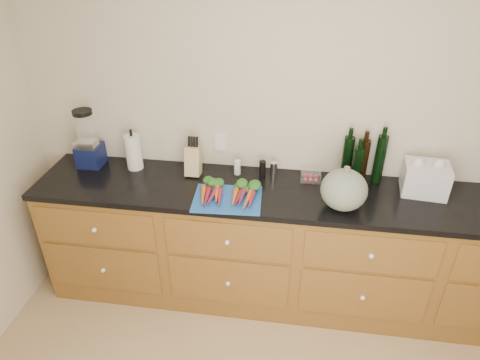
% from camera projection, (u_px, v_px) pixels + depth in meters
% --- Properties ---
extents(wall_back, '(4.10, 0.05, 2.60)m').
position_uv_depth(wall_back, '(306.00, 123.00, 2.93)').
color(wall_back, beige).
rests_on(wall_back, ground).
extents(cabinets, '(3.60, 0.64, 0.90)m').
position_uv_depth(cabinets, '(296.00, 249.00, 3.09)').
color(cabinets, brown).
rests_on(cabinets, ground).
extents(countertop, '(3.64, 0.62, 0.04)m').
position_uv_depth(countertop, '(301.00, 195.00, 2.85)').
color(countertop, black).
rests_on(countertop, cabinets).
extents(cutting_board, '(0.45, 0.35, 0.01)m').
position_uv_depth(cutting_board, '(227.00, 199.00, 2.76)').
color(cutting_board, '#1B55AB').
rests_on(cutting_board, countertop).
extents(carrots, '(0.38, 0.28, 0.05)m').
position_uv_depth(carrots, '(229.00, 192.00, 2.78)').
color(carrots, orange).
rests_on(carrots, cutting_board).
extents(squash, '(0.29, 0.29, 0.26)m').
position_uv_depth(squash, '(344.00, 190.00, 2.62)').
color(squash, slate).
rests_on(squash, countertop).
extents(blender_appliance, '(0.17, 0.17, 0.43)m').
position_uv_depth(blender_appliance, '(88.00, 142.00, 3.07)').
color(blender_appliance, '#0D1540').
rests_on(blender_appliance, countertop).
extents(paper_towel, '(0.11, 0.11, 0.26)m').
position_uv_depth(paper_towel, '(134.00, 152.00, 3.06)').
color(paper_towel, silver).
rests_on(paper_towel, countertop).
extents(knife_block, '(0.10, 0.10, 0.21)m').
position_uv_depth(knife_block, '(193.00, 161.00, 3.00)').
color(knife_block, tan).
rests_on(knife_block, countertop).
extents(grinder_salt, '(0.05, 0.05, 0.11)m').
position_uv_depth(grinder_salt, '(237.00, 167.00, 3.02)').
color(grinder_salt, white).
rests_on(grinder_salt, countertop).
extents(grinder_pepper, '(0.05, 0.05, 0.12)m').
position_uv_depth(grinder_pepper, '(262.00, 168.00, 3.00)').
color(grinder_pepper, black).
rests_on(grinder_pepper, countertop).
extents(canister_chrome, '(0.05, 0.05, 0.11)m').
position_uv_depth(canister_chrome, '(274.00, 170.00, 2.99)').
color(canister_chrome, white).
rests_on(canister_chrome, countertop).
extents(tomato_box, '(0.14, 0.11, 0.06)m').
position_uv_depth(tomato_box, '(311.00, 176.00, 2.96)').
color(tomato_box, white).
rests_on(tomato_box, countertop).
extents(bottles, '(0.28, 0.14, 0.34)m').
position_uv_depth(bottles, '(362.00, 161.00, 2.89)').
color(bottles, black).
rests_on(bottles, countertop).
extents(grocery_bag, '(0.30, 0.25, 0.20)m').
position_uv_depth(grocery_bag, '(425.00, 179.00, 2.79)').
color(grocery_bag, white).
rests_on(grocery_bag, countertop).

